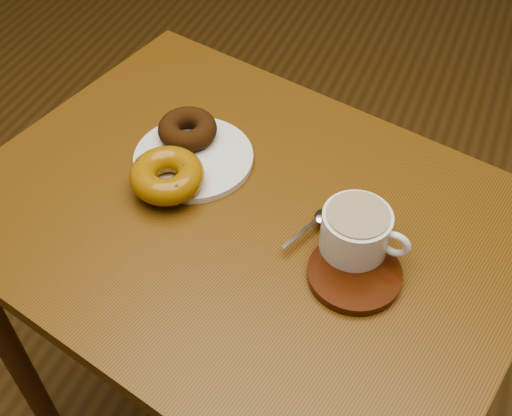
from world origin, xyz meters
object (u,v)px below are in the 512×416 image
at_px(coffee_cup, 357,231).
at_px(donut_plate, 194,158).
at_px(cafe_table, 245,263).
at_px(saucer, 354,274).

bearing_deg(coffee_cup, donut_plate, 169.31).
height_order(cafe_table, saucer, saucer).
relative_size(donut_plate, saucer, 1.48).
distance_m(donut_plate, saucer, 0.35).
xyz_separation_m(saucer, coffee_cup, (-0.01, 0.04, 0.04)).
xyz_separation_m(cafe_table, coffee_cup, (0.18, -0.01, 0.18)).
bearing_deg(saucer, donut_plate, 158.09).
relative_size(cafe_table, saucer, 7.30).
relative_size(cafe_table, coffee_cup, 7.45).
distance_m(cafe_table, saucer, 0.25).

